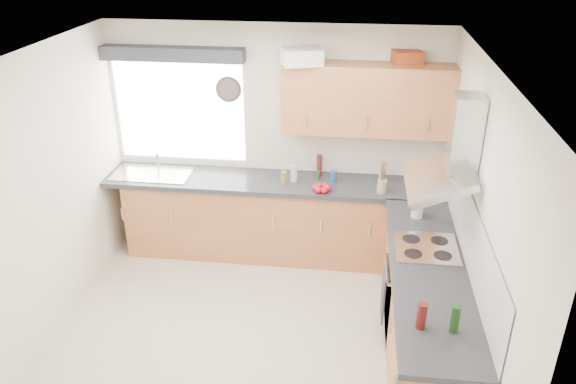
# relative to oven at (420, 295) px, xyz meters

# --- Properties ---
(ground_plane) EXTENTS (3.60, 3.60, 0.00)m
(ground_plane) POSITION_rel_oven_xyz_m (-1.50, -0.30, -0.42)
(ground_plane) COLOR beige
(ceiling) EXTENTS (3.60, 3.60, 0.02)m
(ceiling) POSITION_rel_oven_xyz_m (-1.50, -0.30, 2.08)
(ceiling) COLOR white
(ceiling) RESTS_ON wall_back
(wall_back) EXTENTS (3.60, 0.02, 2.50)m
(wall_back) POSITION_rel_oven_xyz_m (-1.50, 1.50, 0.82)
(wall_back) COLOR silver
(wall_back) RESTS_ON ground_plane
(wall_left) EXTENTS (0.02, 3.60, 2.50)m
(wall_left) POSITION_rel_oven_xyz_m (-3.30, -0.30, 0.82)
(wall_left) COLOR silver
(wall_left) RESTS_ON ground_plane
(wall_right) EXTENTS (0.02, 3.60, 2.50)m
(wall_right) POSITION_rel_oven_xyz_m (0.30, -0.30, 0.82)
(wall_right) COLOR silver
(wall_right) RESTS_ON ground_plane
(window) EXTENTS (1.40, 0.02, 1.10)m
(window) POSITION_rel_oven_xyz_m (-2.55, 1.49, 1.12)
(window) COLOR silver
(window) RESTS_ON wall_back
(window_blind) EXTENTS (1.50, 0.18, 0.14)m
(window_blind) POSITION_rel_oven_xyz_m (-2.55, 1.40, 1.76)
(window_blind) COLOR #2D2E34
(window_blind) RESTS_ON wall_back
(splashback) EXTENTS (0.01, 3.00, 0.54)m
(splashback) POSITION_rel_oven_xyz_m (0.29, 0.00, 0.75)
(splashback) COLOR white
(splashback) RESTS_ON wall_right
(base_cab_back) EXTENTS (3.00, 0.58, 0.86)m
(base_cab_back) POSITION_rel_oven_xyz_m (-1.60, 1.21, 0.01)
(base_cab_back) COLOR #9E5E36
(base_cab_back) RESTS_ON ground_plane
(base_cab_corner) EXTENTS (0.60, 0.60, 0.86)m
(base_cab_corner) POSITION_rel_oven_xyz_m (0.00, 1.20, 0.01)
(base_cab_corner) COLOR #9E5E36
(base_cab_corner) RESTS_ON ground_plane
(base_cab_right) EXTENTS (0.58, 2.10, 0.86)m
(base_cab_right) POSITION_rel_oven_xyz_m (0.01, -0.15, 0.01)
(base_cab_right) COLOR #9E5E36
(base_cab_right) RESTS_ON ground_plane
(worktop_back) EXTENTS (3.60, 0.62, 0.05)m
(worktop_back) POSITION_rel_oven_xyz_m (-1.50, 1.20, 0.46)
(worktop_back) COLOR #27272B
(worktop_back) RESTS_ON base_cab_back
(worktop_right) EXTENTS (0.62, 2.42, 0.05)m
(worktop_right) POSITION_rel_oven_xyz_m (0.00, -0.30, 0.46)
(worktop_right) COLOR #27272B
(worktop_right) RESTS_ON base_cab_right
(sink) EXTENTS (0.84, 0.46, 0.10)m
(sink) POSITION_rel_oven_xyz_m (-2.83, 1.20, 0.52)
(sink) COLOR #BDBDBD
(sink) RESTS_ON worktop_back
(oven) EXTENTS (0.56, 0.58, 0.85)m
(oven) POSITION_rel_oven_xyz_m (0.00, 0.00, 0.00)
(oven) COLOR black
(oven) RESTS_ON ground_plane
(hob_plate) EXTENTS (0.52, 0.52, 0.01)m
(hob_plate) POSITION_rel_oven_xyz_m (0.00, 0.00, 0.49)
(hob_plate) COLOR #BDBDBD
(hob_plate) RESTS_ON worktop_right
(extractor_hood) EXTENTS (0.52, 0.78, 0.66)m
(extractor_hood) POSITION_rel_oven_xyz_m (0.10, -0.00, 1.34)
(extractor_hood) COLOR #BDBDBD
(extractor_hood) RESTS_ON wall_right
(upper_cabinets) EXTENTS (1.70, 0.35, 0.70)m
(upper_cabinets) POSITION_rel_oven_xyz_m (-0.55, 1.32, 1.38)
(upper_cabinets) COLOR #9E5E36
(upper_cabinets) RESTS_ON wall_back
(washing_machine) EXTENTS (0.54, 0.52, 0.76)m
(washing_machine) POSITION_rel_oven_xyz_m (-2.50, 1.22, -0.05)
(washing_machine) COLOR silver
(washing_machine) RESTS_ON ground_plane
(wall_clock) EXTENTS (0.28, 0.04, 0.28)m
(wall_clock) POSITION_rel_oven_xyz_m (-2.00, 1.48, 1.38)
(wall_clock) COLOR #2D2E34
(wall_clock) RESTS_ON wall_back
(casserole) EXTENTS (0.44, 0.37, 0.16)m
(casserole) POSITION_rel_oven_xyz_m (-1.20, 1.22, 1.80)
(casserole) COLOR silver
(casserole) RESTS_ON upper_cabinets
(storage_box) EXTENTS (0.32, 0.29, 0.12)m
(storage_box) POSITION_rel_oven_xyz_m (-0.19, 1.42, 1.79)
(storage_box) COLOR #A33D19
(storage_box) RESTS_ON upper_cabinets
(utensil_pot) EXTENTS (0.12, 0.12, 0.14)m
(utensil_pot) POSITION_rel_oven_xyz_m (-0.35, 1.05, 0.55)
(utensil_pot) COLOR gray
(utensil_pot) RESTS_ON worktop_back
(kitchen_roll) EXTENTS (0.14, 0.14, 0.24)m
(kitchen_roll) POSITION_rel_oven_xyz_m (-0.04, 0.56, 0.60)
(kitchen_roll) COLOR silver
(kitchen_roll) RESTS_ON worktop_right
(tomato_cluster) EXTENTS (0.19, 0.19, 0.07)m
(tomato_cluster) POSITION_rel_oven_xyz_m (-0.96, 1.00, 0.52)
(tomato_cluster) COLOR red
(tomato_cluster) RESTS_ON worktop_back
(jar_0) EXTENTS (0.07, 0.07, 0.19)m
(jar_0) POSITION_rel_oven_xyz_m (-1.27, 1.20, 0.58)
(jar_0) COLOR #BBB49F
(jar_0) RESTS_ON worktop_back
(jar_1) EXTENTS (0.07, 0.07, 0.13)m
(jar_1) POSITION_rel_oven_xyz_m (-0.85, 1.24, 0.55)
(jar_1) COLOR navy
(jar_1) RESTS_ON worktop_back
(jar_2) EXTENTS (0.04, 0.04, 0.10)m
(jar_2) POSITION_rel_oven_xyz_m (-1.02, 1.28, 0.54)
(jar_2) COLOR #1C511D
(jar_2) RESTS_ON worktop_back
(jar_3) EXTENTS (0.06, 0.06, 0.13)m
(jar_3) POSITION_rel_oven_xyz_m (-1.37, 1.16, 0.55)
(jar_3) COLOR olive
(jar_3) RESTS_ON worktop_back
(jar_4) EXTENTS (0.06, 0.06, 0.24)m
(jar_4) POSITION_rel_oven_xyz_m (-1.01, 1.38, 0.61)
(jar_4) COLOR #581F1F
(jar_4) RESTS_ON worktop_back
(jar_5) EXTENTS (0.04, 0.04, 0.19)m
(jar_5) POSITION_rel_oven_xyz_m (-0.36, 1.32, 0.58)
(jar_5) COLOR #B1A797
(jar_5) RESTS_ON worktop_back
(bottle_0) EXTENTS (0.07, 0.07, 0.19)m
(bottle_0) POSITION_rel_oven_xyz_m (-0.14, -1.04, 0.58)
(bottle_0) COLOR #4F1510
(bottle_0) RESTS_ON worktop_right
(bottle_1) EXTENTS (0.06, 0.06, 0.21)m
(bottle_1) POSITION_rel_oven_xyz_m (0.08, -1.06, 0.59)
(bottle_1) COLOR #163613
(bottle_1) RESTS_ON worktop_right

